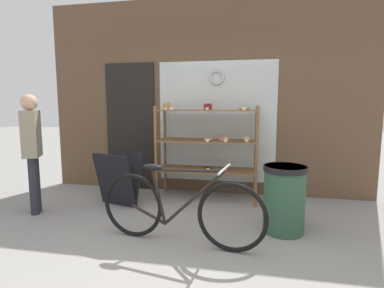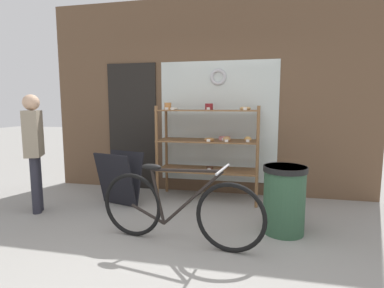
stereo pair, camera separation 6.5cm
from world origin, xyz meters
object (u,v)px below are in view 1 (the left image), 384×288
object	(u,v)px
bicycle	(179,209)
trash_bin	(284,197)
display_case	(208,141)
pedestrian	(32,145)
sandwich_board	(119,179)

from	to	relation	value
bicycle	trash_bin	bearing A→B (deg)	33.25
display_case	trash_bin	distance (m)	1.52
display_case	bicycle	world-z (taller)	display_case
trash_bin	display_case	bearing A→B (deg)	134.65
bicycle	trash_bin	distance (m)	1.20
display_case	pedestrian	xyz separation A→B (m)	(-2.14, -1.04, 0.02)
display_case	trash_bin	xyz separation A→B (m)	(1.01, -1.02, -0.48)
pedestrian	trash_bin	bearing A→B (deg)	-115.80
sandwich_board	pedestrian	size ratio (longest dim) A/B	0.48
bicycle	pedestrian	bearing A→B (deg)	174.50
display_case	bicycle	xyz separation A→B (m)	(-0.07, -1.53, -0.52)
bicycle	pedestrian	distance (m)	2.19
bicycle	sandwich_board	xyz separation A→B (m)	(-1.12, 0.99, 0.01)
bicycle	display_case	bearing A→B (deg)	95.29
sandwich_board	trash_bin	distance (m)	2.25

